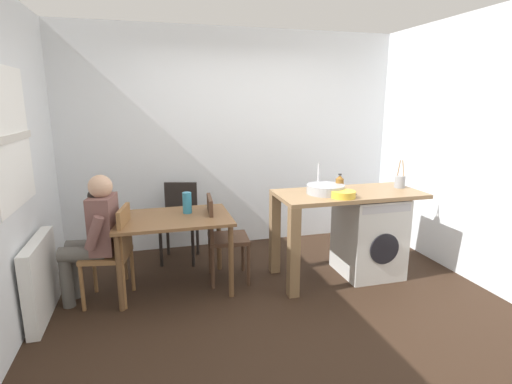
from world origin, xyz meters
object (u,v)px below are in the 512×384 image
Objects in this scene: washing_machine at (369,235)px; utensil_crock at (400,181)px; vase at (187,203)px; seated_person at (95,232)px; bottle_tall_green at (340,183)px; mixing_bowl at (343,194)px; chair_opposite at (221,234)px; chair_spare_by_wall at (180,217)px; chair_person_seat at (114,249)px; dining_table at (173,226)px.

washing_machine is 0.67m from utensil_crock.
seated_person is at bearing -167.80° from vase.
bottle_tall_green reaches higher than mixing_bowl.
chair_opposite and chair_spare_by_wall have the same top height.
vase is at bearing 171.51° from bottle_tall_green.
seated_person reaches higher than vase.
chair_person_seat is 1.04m from chair_opposite.
dining_table is 1.28× the size of washing_machine.
chair_opposite is at bearing 6.70° from dining_table.
dining_table is 0.57m from chair_person_seat.
utensil_crock reaches higher than chair_spare_by_wall.
chair_opposite is at bearing 171.30° from bottle_tall_green.
vase reaches higher than chair_person_seat.
washing_machine is (2.58, -0.07, -0.08)m from chair_person_seat.
bottle_tall_green is at bearing 170.83° from washing_machine.
mixing_bowl is at bearing -87.29° from seated_person.
bottle_tall_green is (1.69, -0.13, 0.36)m from dining_table.
chair_person_seat is at bearing -76.05° from chair_opposite.
vase is (-1.45, 0.48, -0.11)m from mixing_bowl.
mixing_bowl is at bearing -162.63° from utensil_crock.
bottle_tall_green is 0.71m from utensil_crock.
vase reaches higher than washing_machine.
chair_opposite is 0.47m from vase.
dining_table is 5.95× the size of bottle_tall_green.
washing_machine is 4.08× the size of vase.
utensil_crock is (0.71, -0.00, -0.01)m from bottle_tall_green.
mixing_bowl reaches higher than chair_opposite.
washing_machine is at bearing 24.61° from mixing_bowl.
utensil_crock reaches higher than chair_person_seat.
chair_opposite is 4.86× the size of bottle_tall_green.
mixing_bowl reaches higher than vase.
utensil_crock reaches higher than chair_opposite.
chair_opposite is 3.00× the size of utensil_crock.
chair_person_seat is at bearing 68.09° from chair_spare_by_wall.
utensil_crock is (1.93, -0.19, 0.48)m from chair_opposite.
bottle_tall_green is at bearing -80.36° from chair_person_seat.
seated_person is at bearing -173.14° from dining_table.
seated_person is at bearing 178.92° from bottle_tall_green.
chair_spare_by_wall is at bearing -26.90° from chair_person_seat.
dining_table is 1.22× the size of chair_spare_by_wall.
bottle_tall_green reaches higher than chair_person_seat.
dining_table is 1.73m from bottle_tall_green.
bottle_tall_green is (1.57, -0.90, 0.50)m from chair_spare_by_wall.
chair_person_seat is (-0.55, -0.11, -0.14)m from dining_table.
dining_table is 5.22× the size of vase.
vase is (0.03, -0.67, 0.34)m from chair_spare_by_wall.
vase is at bearing 33.69° from dining_table.
utensil_crock is at bearing 88.97° from chair_opposite.
bottle_tall_green is at bearing -4.40° from dining_table.
dining_table is at bearing 176.83° from utensil_crock.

